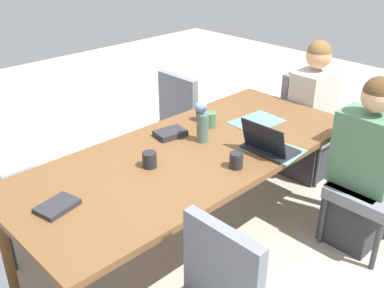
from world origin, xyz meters
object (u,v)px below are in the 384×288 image
object	(u,v)px
chair_near_left_far	(188,117)
chair_near_right_far	(6,186)
person_head_left_left_near	(311,119)
book_red_cover	(170,133)
coffee_mug_centre_right	(210,120)
chair_head_left_left_near	(307,118)
chair_far_left_mid	(376,177)
person_far_left_mid	(362,174)
coffee_mug_centre_left	(150,160)
coffee_mug_near_right	(201,114)
dining_table	(192,160)
laptop_far_left_mid	(268,146)
book_blue_cover	(57,206)
flower_vase	(202,122)
coffee_mug_near_left	(236,160)

from	to	relation	value
chair_near_left_far	chair_near_right_far	size ratio (longest dim) A/B	1.00
person_head_left_left_near	book_red_cover	world-z (taller)	person_head_left_left_near
person_head_left_left_near	coffee_mug_centre_right	size ratio (longest dim) A/B	11.36
chair_near_right_far	chair_head_left_left_near	bearing A→B (deg)	162.59
person_head_left_left_near	chair_far_left_mid	world-z (taller)	person_head_left_left_near
chair_near_left_far	coffee_mug_centre_right	xyz separation A→B (m)	(0.37, 0.62, 0.28)
person_far_left_mid	coffee_mug_centre_left	bearing A→B (deg)	-33.76
coffee_mug_near_right	book_red_cover	distance (m)	0.34
chair_near_left_far	book_red_cover	bearing A→B (deg)	38.50
dining_table	book_red_cover	distance (m)	0.28
laptop_far_left_mid	coffee_mug_centre_right	bearing A→B (deg)	-92.62
coffee_mug_near_right	book_blue_cover	bearing A→B (deg)	11.91
person_head_left_left_near	coffee_mug_centre_left	bearing A→B (deg)	-1.25
coffee_mug_centre_right	flower_vase	bearing A→B (deg)	30.64
chair_head_left_left_near	chair_near_right_far	size ratio (longest dim) A/B	1.00
chair_far_left_mid	coffee_mug_centre_right	bearing A→B (deg)	-60.09
person_far_left_mid	chair_near_right_far	size ratio (longest dim) A/B	1.33
coffee_mug_centre_left	flower_vase	bearing A→B (deg)	-176.92
chair_head_left_left_near	chair_near_left_far	xyz separation A→B (m)	(0.73, -0.73, 0.00)
dining_table	coffee_mug_near_left	size ratio (longest dim) A/B	24.93
coffee_mug_centre_right	coffee_mug_near_right	bearing A→B (deg)	-103.42
dining_table	chair_far_left_mid	world-z (taller)	chair_far_left_mid
chair_head_left_left_near	chair_far_left_mid	xyz separation A→B (m)	(0.53, 0.88, 0.00)
chair_near_right_far	flower_vase	xyz separation A→B (m)	(-1.03, 0.75, 0.37)
laptop_far_left_mid	coffee_mug_near_right	distance (m)	0.64
person_head_left_left_near	chair_near_right_far	size ratio (longest dim) A/B	1.33
laptop_far_left_mid	coffee_mug_near_right	world-z (taller)	laptop_far_left_mid
coffee_mug_near_left	coffee_mug_centre_left	bearing A→B (deg)	-45.35
coffee_mug_centre_right	book_blue_cover	distance (m)	1.29
dining_table	chair_far_left_mid	size ratio (longest dim) A/B	2.62
chair_near_right_far	laptop_far_left_mid	world-z (taller)	laptop_far_left_mid
flower_vase	coffee_mug_near_left	xyz separation A→B (m)	(0.11, 0.39, -0.09)
person_far_left_mid	book_blue_cover	xyz separation A→B (m)	(1.77, -0.77, 0.21)
coffee_mug_centre_left	coffee_mug_near_right	bearing A→B (deg)	-159.02
chair_far_left_mid	person_far_left_mid	distance (m)	0.10
person_far_left_mid	flower_vase	xyz separation A→B (m)	(0.70, -0.80, 0.34)
chair_head_left_left_near	person_head_left_left_near	size ratio (longest dim) A/B	0.75
person_head_left_left_near	coffee_mug_near_left	bearing A→B (deg)	13.42
person_head_left_left_near	person_far_left_mid	size ratio (longest dim) A/B	1.00
person_far_left_mid	laptop_far_left_mid	size ratio (longest dim) A/B	3.73
person_head_left_left_near	book_red_cover	bearing A→B (deg)	-11.22
person_far_left_mid	person_head_left_left_near	bearing A→B (deg)	-126.39
laptop_far_left_mid	coffee_mug_near_left	size ratio (longest dim) A/B	3.39
chair_head_left_left_near	book_blue_cover	distance (m)	2.39
coffee_mug_centre_left	book_red_cover	bearing A→B (deg)	-148.02
person_head_left_left_near	coffee_mug_near_right	xyz separation A→B (m)	(1.01, -0.31, 0.25)
person_head_left_left_near	chair_head_left_left_near	bearing A→B (deg)	-128.76
chair_far_left_mid	laptop_far_left_mid	world-z (taller)	laptop_far_left_mid
person_far_left_mid	chair_near_left_far	bearing A→B (deg)	-85.46
person_head_left_left_near	laptop_far_left_mid	size ratio (longest dim) A/B	3.73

